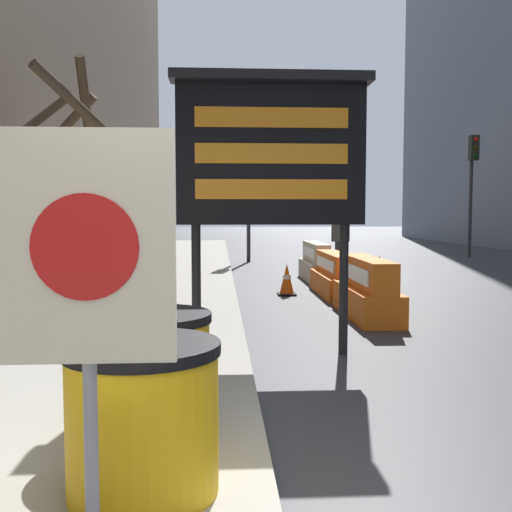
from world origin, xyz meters
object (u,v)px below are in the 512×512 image
message_board (271,153)px  traffic_light_near_curb (249,158)px  jersey_barrier_orange_near (335,276)px  warning_sign (87,269)px  traffic_cone_mid (379,273)px  barrel_drum_middle (151,371)px  traffic_cone_near (287,280)px  jersey_barrier_orange_far (367,291)px  jersey_barrier_cream (316,264)px  traffic_light_far_side (473,170)px  pedestrian_worker (341,235)px  barrel_drum_foreground (143,417)px

message_board → traffic_light_near_curb: traffic_light_near_curb is taller
jersey_barrier_orange_near → warning_sign: bearing=-107.5°
traffic_cone_mid → traffic_light_near_curb: bearing=109.4°
barrel_drum_middle → traffic_cone_near: 7.42m
message_board → jersey_barrier_orange_near: size_ratio=1.39×
jersey_barrier_orange_far → traffic_light_near_curb: bearing=97.5°
warning_sign → traffic_light_near_curb: traffic_light_near_curb is taller
barrel_drum_middle → jersey_barrier_orange_far: 5.51m
jersey_barrier_cream → traffic_cone_mid: size_ratio=3.03×
traffic_cone_mid → traffic_light_near_curb: (-2.34, 6.64, 2.89)m
traffic_light_near_curb → traffic_light_far_side: (7.74, 1.51, -0.22)m
jersey_barrier_orange_near → traffic_cone_mid: size_ratio=3.16×
jersey_barrier_cream → traffic_cone_mid: (1.05, -1.59, -0.04)m
message_board → jersey_barrier_orange_near: message_board is taller
traffic_cone_mid → barrel_drum_middle: bearing=-114.9°
traffic_light_near_curb → jersey_barrier_cream: bearing=-75.7°
traffic_cone_near → traffic_cone_mid: 2.14m
warning_sign → traffic_cone_mid: 10.26m
message_board → traffic_light_far_side: 15.88m
jersey_barrier_orange_far → pedestrian_worker: (0.91, 6.41, 0.60)m
barrel_drum_middle → traffic_cone_near: bearing=76.5°
message_board → traffic_cone_near: size_ratio=5.05×
traffic_light_far_side → message_board: bearing=-120.7°
barrel_drum_middle → traffic_light_near_curb: bearing=84.6°
traffic_cone_mid → pedestrian_worker: pedestrian_worker is taller
barrel_drum_foreground → jersey_barrier_orange_near: size_ratio=0.37×
barrel_drum_foreground → traffic_cone_near: bearing=78.4°
barrel_drum_middle → message_board: bearing=68.0°
pedestrian_worker → jersey_barrier_orange_near: bearing=96.2°
traffic_cone_mid → traffic_light_far_side: (5.40, 8.15, 2.67)m
barrel_drum_foreground → traffic_cone_near: barrel_drum_foreground is taller
message_board → barrel_drum_middle: bearing=-112.0°
barrel_drum_foreground → jersey_barrier_orange_near: 8.55m
jersey_barrier_orange_far → traffic_light_near_curb: traffic_light_near_curb is taller
traffic_light_near_curb → pedestrian_worker: size_ratio=2.68×
traffic_cone_near → traffic_light_near_curb: (-0.35, 7.43, 2.94)m
barrel_drum_foreground → traffic_light_near_curb: traffic_light_near_curb is taller
barrel_drum_middle → warning_sign: bearing=-93.2°
message_board → traffic_cone_mid: 6.39m
barrel_drum_foreground → traffic_cone_mid: barrel_drum_foreground is taller
warning_sign → pedestrian_worker: bearing=74.0°
warning_sign → barrel_drum_middle: bearing=86.8°
jersey_barrier_orange_near → pedestrian_worker: bearing=77.2°
barrel_drum_middle → traffic_light_near_curb: traffic_light_near_curb is taller
jersey_barrier_cream → traffic_light_near_curb: bearing=104.3°
message_board → jersey_barrier_cream: bearing=76.9°
barrel_drum_foreground → pedestrian_worker: size_ratio=0.48×
traffic_cone_near → traffic_light_far_side: traffic_light_far_side is taller
traffic_cone_mid → traffic_light_near_curb: 7.61m
message_board → traffic_light_far_side: size_ratio=0.73×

